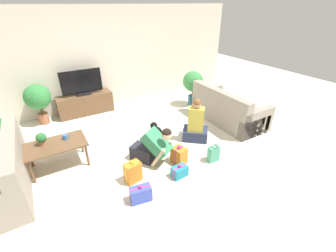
{
  "coord_description": "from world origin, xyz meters",
  "views": [
    {
      "loc": [
        -1.46,
        -3.49,
        2.64
      ],
      "look_at": [
        0.56,
        -0.1,
        0.45
      ],
      "focal_mm": 24.0,
      "sensor_mm": 36.0,
      "label": 1
    }
  ],
  "objects_px": {
    "potted_plant_corner_left": "(6,130)",
    "dog": "(157,130)",
    "sofa_right": "(227,110)",
    "gift_box_d": "(179,155)",
    "tv_console": "(86,104)",
    "person_kneeling": "(152,147)",
    "gift_box_b": "(141,194)",
    "potted_plant_corner_right": "(193,83)",
    "potted_plant_back_left": "(38,98)",
    "tv": "(82,84)",
    "gift_bag_a": "(214,154)",
    "gift_box_a": "(180,171)",
    "mug": "(65,137)",
    "person_sitting": "(196,125)",
    "coffee_table": "(56,147)",
    "gift_box_c": "(133,172)",
    "tabletop_plant": "(41,139)"
  },
  "relations": [
    {
      "from": "potted_plant_corner_left",
      "to": "person_sitting",
      "type": "relative_size",
      "value": 0.72
    },
    {
      "from": "gift_box_a",
      "to": "gift_box_c",
      "type": "height_order",
      "value": "gift_box_c"
    },
    {
      "from": "person_kneeling",
      "to": "gift_box_a",
      "type": "bearing_deg",
      "value": -102.74
    },
    {
      "from": "person_kneeling",
      "to": "gift_box_d",
      "type": "height_order",
      "value": "person_kneeling"
    },
    {
      "from": "tv",
      "to": "gift_box_a",
      "type": "bearing_deg",
      "value": -77.2
    },
    {
      "from": "potted_plant_corner_left",
      "to": "gift_box_b",
      "type": "height_order",
      "value": "potted_plant_corner_left"
    },
    {
      "from": "potted_plant_corner_left",
      "to": "dog",
      "type": "height_order",
      "value": "potted_plant_corner_left"
    },
    {
      "from": "potted_plant_corner_right",
      "to": "gift_box_b",
      "type": "distance_m",
      "value": 3.81
    },
    {
      "from": "gift_box_b",
      "to": "gift_bag_a",
      "type": "xyz_separation_m",
      "value": [
        1.58,
        0.19,
        0.03
      ]
    },
    {
      "from": "mug",
      "to": "tabletop_plant",
      "type": "height_order",
      "value": "tabletop_plant"
    },
    {
      "from": "person_sitting",
      "to": "gift_bag_a",
      "type": "xyz_separation_m",
      "value": [
        -0.16,
        -0.79,
        -0.18
      ]
    },
    {
      "from": "tv",
      "to": "gift_box_c",
      "type": "bearing_deg",
      "value": -89.24
    },
    {
      "from": "coffee_table",
      "to": "potted_plant_corner_left",
      "type": "relative_size",
      "value": 1.45
    },
    {
      "from": "tv_console",
      "to": "dog",
      "type": "xyz_separation_m",
      "value": [
        0.99,
        -2.13,
        -0.03
      ]
    },
    {
      "from": "potted_plant_back_left",
      "to": "person_sitting",
      "type": "relative_size",
      "value": 1.03
    },
    {
      "from": "gift_box_d",
      "to": "tv_console",
      "type": "bearing_deg",
      "value": 107.67
    },
    {
      "from": "potted_plant_corner_right",
      "to": "person_sitting",
      "type": "bearing_deg",
      "value": -124.11
    },
    {
      "from": "potted_plant_corner_right",
      "to": "dog",
      "type": "relative_size",
      "value": 1.9
    },
    {
      "from": "potted_plant_corner_left",
      "to": "gift_box_a",
      "type": "relative_size",
      "value": 2.44
    },
    {
      "from": "sofa_right",
      "to": "gift_box_c",
      "type": "distance_m",
      "value": 2.98
    },
    {
      "from": "sofa_right",
      "to": "potted_plant_back_left",
      "type": "bearing_deg",
      "value": 60.73
    },
    {
      "from": "potted_plant_corner_left",
      "to": "gift_box_b",
      "type": "relative_size",
      "value": 2.05
    },
    {
      "from": "dog",
      "to": "gift_box_b",
      "type": "bearing_deg",
      "value": 55.96
    },
    {
      "from": "potted_plant_corner_right",
      "to": "gift_box_b",
      "type": "xyz_separation_m",
      "value": [
        -2.79,
        -2.53,
        -0.54
      ]
    },
    {
      "from": "tv",
      "to": "gift_bag_a",
      "type": "distance_m",
      "value": 3.74
    },
    {
      "from": "person_sitting",
      "to": "mug",
      "type": "bearing_deg",
      "value": 26.16
    },
    {
      "from": "potted_plant_corner_left",
      "to": "mug",
      "type": "relative_size",
      "value": 5.79
    },
    {
      "from": "coffee_table",
      "to": "gift_bag_a",
      "type": "xyz_separation_m",
      "value": [
        2.5,
        -1.31,
        -0.26
      ]
    },
    {
      "from": "potted_plant_back_left",
      "to": "gift_box_a",
      "type": "distance_m",
      "value": 3.83
    },
    {
      "from": "person_sitting",
      "to": "gift_box_a",
      "type": "distance_m",
      "value": 1.27
    },
    {
      "from": "tv_console",
      "to": "mug",
      "type": "height_order",
      "value": "mug"
    },
    {
      "from": "person_sitting",
      "to": "gift_bag_a",
      "type": "bearing_deg",
      "value": 118.26
    },
    {
      "from": "potted_plant_back_left",
      "to": "potted_plant_corner_left",
      "type": "bearing_deg",
      "value": -126.16
    },
    {
      "from": "potted_plant_corner_left",
      "to": "person_kneeling",
      "type": "xyz_separation_m",
      "value": [
        2.26,
        -1.83,
        -0.11
      ]
    },
    {
      "from": "mug",
      "to": "tv",
      "type": "bearing_deg",
      "value": 68.61
    },
    {
      "from": "person_kneeling",
      "to": "gift_box_b",
      "type": "bearing_deg",
      "value": -160.9
    },
    {
      "from": "sofa_right",
      "to": "coffee_table",
      "type": "relative_size",
      "value": 1.81
    },
    {
      "from": "dog",
      "to": "coffee_table",
      "type": "bearing_deg",
      "value": -0.8
    },
    {
      "from": "person_kneeling",
      "to": "gift_bag_a",
      "type": "height_order",
      "value": "person_kneeling"
    },
    {
      "from": "gift_box_d",
      "to": "mug",
      "type": "bearing_deg",
      "value": 147.68
    },
    {
      "from": "sofa_right",
      "to": "gift_box_d",
      "type": "bearing_deg",
      "value": 112.03
    },
    {
      "from": "tv_console",
      "to": "gift_box_d",
      "type": "height_order",
      "value": "tv_console"
    },
    {
      "from": "potted_plant_corner_left",
      "to": "dog",
      "type": "xyz_separation_m",
      "value": [
        2.7,
        -1.17,
        -0.22
      ]
    },
    {
      "from": "person_kneeling",
      "to": "gift_box_b",
      "type": "height_order",
      "value": "person_kneeling"
    },
    {
      "from": "sofa_right",
      "to": "tv",
      "type": "relative_size",
      "value": 1.82
    },
    {
      "from": "tv",
      "to": "dog",
      "type": "bearing_deg",
      "value": -64.96
    },
    {
      "from": "potted_plant_corner_left",
      "to": "potted_plant_back_left",
      "type": "relative_size",
      "value": 0.7
    },
    {
      "from": "person_kneeling",
      "to": "gift_box_b",
      "type": "distance_m",
      "value": 0.97
    },
    {
      "from": "potted_plant_corner_right",
      "to": "potted_plant_back_left",
      "type": "relative_size",
      "value": 1.0
    },
    {
      "from": "tv_console",
      "to": "mug",
      "type": "xyz_separation_m",
      "value": [
        -0.76,
        -1.95,
        0.25
      ]
    }
  ]
}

